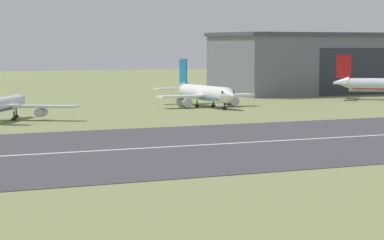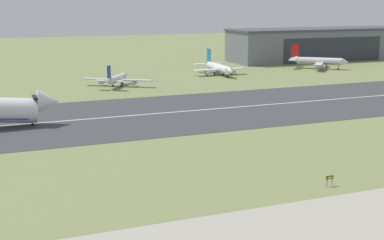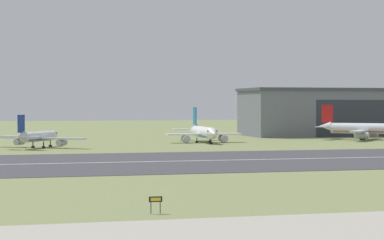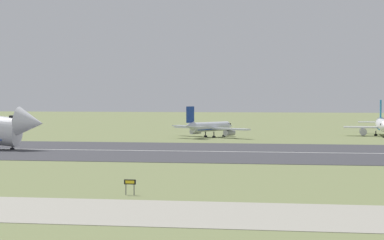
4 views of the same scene
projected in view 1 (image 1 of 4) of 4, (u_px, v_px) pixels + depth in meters
The scene contains 5 objects.
runway_strip at pixel (288, 140), 116.92m from camera, with size 501.71×48.21×0.06m, color #3D3D42.
runway_centreline at pixel (288, 140), 116.92m from camera, with size 451.54×0.70×0.01m, color silver.
hangar_building at pixel (379, 62), 238.68m from camera, with size 90.89×24.69×15.31m.
airplane_parked_west at pixel (5, 105), 147.77m from camera, with size 21.11×17.94×7.93m.
airplane_parked_east at pixel (205, 93), 179.99m from camera, with size 20.32×25.22×9.38m.
Camera 1 is at (-63.21, 7.57, 12.33)m, focal length 85.00 mm.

